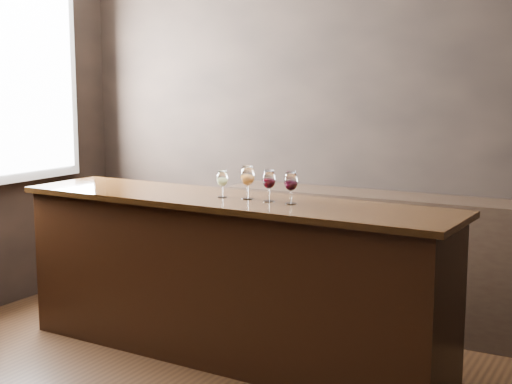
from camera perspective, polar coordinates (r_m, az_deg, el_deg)
The scene contains 8 objects.
room_shell at distance 3.46m, azimuth -7.26°, elevation 10.39°, with size 5.02×4.52×2.81m.
bar_counter at distance 4.48m, azimuth -2.19°, elevation -7.10°, with size 2.78×0.60×0.97m, color black.
bar_top at distance 4.37m, azimuth -2.23°, elevation -0.70°, with size 2.87×0.67×0.04m, color black.
back_bar_shelf at distance 5.07m, azimuth 11.71°, elevation -5.58°, with size 2.61×0.40×0.94m, color black.
glass_white at distance 4.37m, azimuth -2.72°, elevation 1.04°, with size 0.07×0.07×0.17m.
glass_amber at distance 4.30m, azimuth -0.68°, elevation 1.25°, with size 0.09×0.09×0.20m.
glass_red_a at distance 4.21m, azimuth 1.04°, elevation 0.97°, with size 0.08×0.08×0.19m.
glass_red_b at distance 4.13m, azimuth 2.82°, elevation 0.82°, with size 0.08×0.08×0.19m.
Camera 1 is at (1.82, -2.67, 1.70)m, focal length 50.00 mm.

